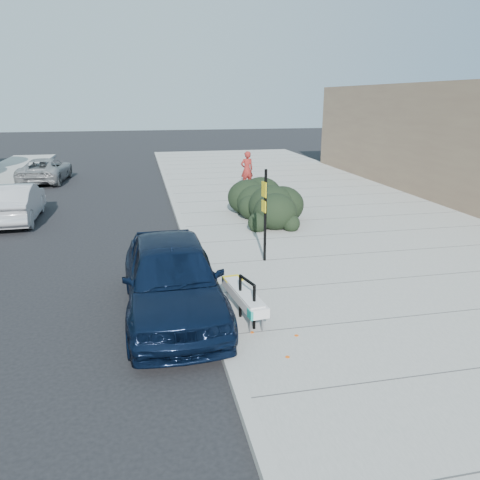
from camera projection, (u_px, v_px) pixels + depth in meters
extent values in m
plane|color=black|center=(207.00, 300.00, 10.82)|extent=(120.00, 120.00, 0.00)
cube|color=gray|center=(343.00, 228.00, 16.59)|extent=(11.20, 50.00, 0.15)
cube|color=#9E9E99|center=(185.00, 237.00, 15.47)|extent=(0.22, 50.00, 0.17)
cylinder|color=gray|center=(250.00, 324.00, 8.98)|extent=(0.04, 0.04, 0.36)
cylinder|color=gray|center=(262.00, 322.00, 9.06)|extent=(0.04, 0.04, 0.36)
cylinder|color=gray|center=(228.00, 296.00, 10.26)|extent=(0.04, 0.04, 0.36)
cylinder|color=gray|center=(238.00, 294.00, 10.34)|extent=(0.04, 0.04, 0.36)
cylinder|color=gray|center=(238.00, 302.00, 9.58)|extent=(0.21, 1.41, 0.03)
cylinder|color=gray|center=(250.00, 301.00, 9.66)|extent=(0.21, 1.41, 0.03)
cube|color=#B2B2B2|center=(244.00, 296.00, 9.58)|extent=(0.61, 1.90, 0.20)
cube|color=yellow|center=(232.00, 278.00, 10.22)|extent=(0.43, 0.42, 0.02)
cube|color=teal|center=(250.00, 314.00, 8.76)|extent=(0.08, 0.22, 0.18)
cylinder|color=black|center=(254.00, 307.00, 9.05)|extent=(0.06, 0.06, 0.91)
cylinder|color=black|center=(240.00, 296.00, 9.55)|extent=(0.06, 0.06, 0.91)
cylinder|color=black|center=(247.00, 280.00, 9.17)|extent=(0.21, 0.58, 0.06)
cube|color=black|center=(265.00, 216.00, 12.65)|extent=(0.07, 0.07, 2.54)
cube|color=yellow|center=(264.00, 189.00, 12.42)|extent=(0.06, 0.29, 0.41)
cube|color=yellow|center=(264.00, 206.00, 12.56)|extent=(0.06, 0.27, 0.31)
ellipsoid|color=black|center=(271.00, 198.00, 17.49)|extent=(3.27, 4.48, 1.51)
imported|color=black|center=(172.00, 277.00, 9.89)|extent=(2.12, 5.06, 1.71)
imported|color=#B7B7BC|center=(15.00, 202.00, 17.54)|extent=(1.72, 4.47, 1.45)
imported|color=gray|center=(45.00, 170.00, 25.82)|extent=(2.47, 4.87, 1.32)
imported|color=maroon|center=(247.00, 170.00, 23.25)|extent=(0.73, 0.54, 1.82)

